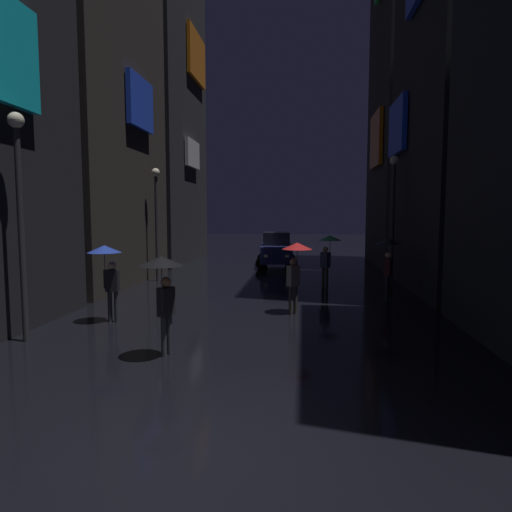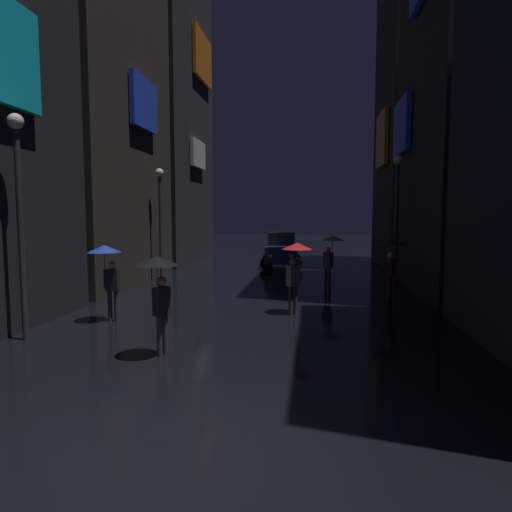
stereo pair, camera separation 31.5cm
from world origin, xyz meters
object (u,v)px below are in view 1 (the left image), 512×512
Objects in this scene: car_distant at (276,250)px; streetlamp_right_far at (393,205)px; pedestrian_midstreet_left_red at (296,258)px; pedestrian_foreground_right_black at (163,278)px; streetlamp_left_near at (20,199)px; pedestrian_near_crossing_black at (389,252)px; pedestrian_foreground_left_blue at (107,262)px; pedestrian_far_right_green at (328,247)px; streetlamp_left_far at (156,210)px.

car_distant is 0.80× the size of streetlamp_right_far.
streetlamp_right_far is (3.80, 5.55, 1.65)m from pedestrian_midstreet_left_red.
pedestrian_foreground_right_black reaches higher than car_distant.
streetlamp_right_far reaches higher than streetlamp_left_near.
pedestrian_near_crossing_black and pedestrian_foreground_right_black have the same top height.
pedestrian_foreground_left_blue is 14.25m from car_distant.
pedestrian_far_right_green is at bearing 132.37° from pedestrian_near_crossing_black.
pedestrian_far_right_green is at bearing 48.13° from streetlamp_left_near.
pedestrian_near_crossing_black is at bearing 33.36° from streetlamp_left_near.
streetlamp_left_far is at bearing 169.17° from pedestrian_far_right_green.
pedestrian_foreground_right_black is 16.61m from car_distant.
pedestrian_foreground_right_black is at bearing -49.05° from pedestrian_foreground_left_blue.
streetlamp_right_far is at bearing 55.62° from pedestrian_midstreet_left_red.
streetlamp_right_far reaches higher than car_distant.
pedestrian_far_right_green is 0.41× the size of streetlamp_left_near.
pedestrian_near_crossing_black and pedestrian_far_right_green have the same top height.
pedestrian_foreground_left_blue is at bearing -153.29° from pedestrian_near_crossing_black.
pedestrian_near_crossing_black is 3.52m from streetlamp_right_far.
pedestrian_midstreet_left_red is (-3.12, -2.52, 0.00)m from pedestrian_near_crossing_black.
pedestrian_near_crossing_black and pedestrian_midstreet_left_red have the same top height.
streetlamp_right_far is (10.00, 9.17, 0.02)m from streetlamp_left_near.
pedestrian_near_crossing_black is 0.50× the size of car_distant.
pedestrian_far_right_green is 8.85m from pedestrian_foreground_left_blue.
streetlamp_right_far is at bearing 42.53° from streetlamp_left_near.
streetlamp_left_far is at bearing 177.17° from streetlamp_right_far.
streetlamp_left_far reaches higher than pedestrian_near_crossing_black.
pedestrian_foreground_left_blue is 0.41× the size of streetlamp_left_near.
pedestrian_far_right_green and pedestrian_foreground_left_blue have the same top height.
pedestrian_midstreet_left_red is at bearing 30.27° from streetlamp_left_near.
pedestrian_near_crossing_black is 10.58m from car_distant.
streetlamp_left_near reaches higher than pedestrian_foreground_right_black.
pedestrian_far_right_green is 0.40× the size of streetlamp_right_far.
pedestrian_foreground_right_black is at bearing -94.62° from car_distant.
pedestrian_far_right_green is 9.84m from pedestrian_foreground_right_black.
pedestrian_foreground_left_blue and pedestrian_midstreet_left_red have the same top height.
pedestrian_midstreet_left_red is (5.08, 1.61, 0.00)m from pedestrian_foreground_left_blue.
pedestrian_far_right_green is at bearing -160.52° from streetlamp_right_far.
streetlamp_right_far is 10.01m from streetlamp_left_far.
streetlamp_left_far is at bearing 159.27° from pedestrian_near_crossing_black.
pedestrian_near_crossing_black is 0.40× the size of streetlamp_right_far.
pedestrian_foreground_left_blue is 1.00× the size of pedestrian_midstreet_left_red.
streetlamp_left_far is (-9.32, 3.53, 1.46)m from pedestrian_near_crossing_black.
pedestrian_foreground_right_black is 0.50× the size of car_distant.
pedestrian_foreground_left_blue is at bearing -81.70° from streetlamp_left_far.
pedestrian_far_right_green reaches higher than car_distant.
pedestrian_near_crossing_black is 1.00× the size of pedestrian_midstreet_left_red.
pedestrian_foreground_right_black is at bearing -122.79° from streetlamp_right_far.
pedestrian_foreground_left_blue is at bearing 60.93° from streetlamp_left_near.
pedestrian_foreground_right_black is 0.40× the size of streetlamp_right_far.
streetlamp_left_far is (-0.00, 9.67, -0.17)m from streetlamp_left_near.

